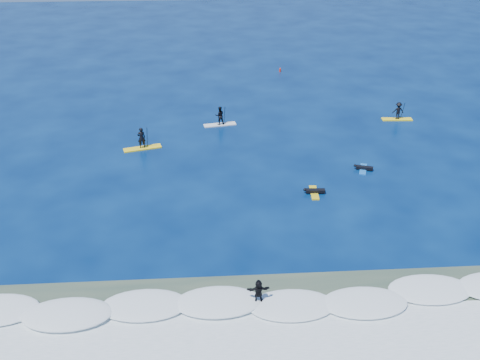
{
  "coord_description": "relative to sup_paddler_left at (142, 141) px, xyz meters",
  "views": [
    {
      "loc": [
        -3.22,
        -32.29,
        20.12
      ],
      "look_at": [
        -0.96,
        3.08,
        0.6
      ],
      "focal_mm": 40.0,
      "sensor_mm": 36.0,
      "label": 1
    }
  ],
  "objects": [
    {
      "name": "breaking_wave",
      "position": [
        9.04,
        -20.39,
        -0.72
      ],
      "size": [
        40.0,
        6.0,
        0.3
      ],
      "primitive_type": "cube",
      "color": "white",
      "rests_on": "ground"
    },
    {
      "name": "shallow_water",
      "position": [
        9.04,
        -24.39,
        -0.71
      ],
      "size": [
        90.0,
        13.0,
        0.01
      ],
      "primitive_type": "cube",
      "color": "#314337",
      "rests_on": "ground"
    },
    {
      "name": "prone_paddler_near",
      "position": [
        13.56,
        -8.63,
        -0.57
      ],
      "size": [
        1.65,
        2.1,
        0.43
      ],
      "rotation": [
        0.0,
        0.0,
        1.5
      ],
      "color": "gold",
      "rests_on": "ground"
    },
    {
      "name": "marker_buoy",
      "position": [
        14.87,
        21.16,
        -0.46
      ],
      "size": [
        0.24,
        0.24,
        0.58
      ],
      "rotation": [
        0.0,
        0.0,
        0.06
      ],
      "color": "red",
      "rests_on": "ground"
    },
    {
      "name": "whitewater",
      "position": [
        9.04,
        -23.39,
        -0.72
      ],
      "size": [
        34.0,
        5.0,
        0.02
      ],
      "primitive_type": "cube",
      "color": "silver",
      "rests_on": "ground"
    },
    {
      "name": "sup_paddler_right",
      "position": [
        24.34,
        5.07,
        0.09
      ],
      "size": [
        2.99,
        0.89,
        2.07
      ],
      "rotation": [
        0.0,
        0.0,
        -0.05
      ],
      "color": "yellow",
      "rests_on": "ground"
    },
    {
      "name": "sup_paddler_left",
      "position": [
        0.0,
        0.0,
        0.0
      ],
      "size": [
        3.37,
        1.66,
        2.29
      ],
      "rotation": [
        0.0,
        0.0,
        0.27
      ],
      "color": "yellow",
      "rests_on": "ground"
    },
    {
      "name": "prone_paddler_far",
      "position": [
        18.22,
        -5.16,
        -0.58
      ],
      "size": [
        1.53,
        2.01,
        0.41
      ],
      "rotation": [
        0.0,
        0.0,
        1.25
      ],
      "color": "blue",
      "rests_on": "ground"
    },
    {
      "name": "sup_paddler_center",
      "position": [
        6.92,
        4.82,
        0.09
      ],
      "size": [
        3.18,
        1.29,
        2.17
      ],
      "rotation": [
        0.0,
        0.0,
        0.17
      ],
      "color": "silver",
      "rests_on": "ground"
    },
    {
      "name": "wave_surfer",
      "position": [
        8.25,
        -20.41,
        0.12
      ],
      "size": [
        2.09,
        0.68,
        1.49
      ],
      "rotation": [
        0.0,
        0.0,
        0.06
      ],
      "color": "white",
      "rests_on": "breaking_wave"
    },
    {
      "name": "ground",
      "position": [
        9.04,
        -10.39,
        -0.72
      ],
      "size": [
        160.0,
        160.0,
        0.0
      ],
      "primitive_type": "plane",
      "color": "#031740",
      "rests_on": "ground"
    }
  ]
}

